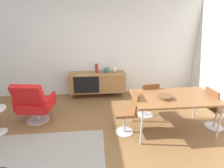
# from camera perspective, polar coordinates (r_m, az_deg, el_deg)

# --- Properties ---
(ground_plane) EXTENTS (8.32, 8.32, 0.00)m
(ground_plane) POSITION_cam_1_polar(r_m,az_deg,el_deg) (3.21, -7.10, -20.69)
(ground_plane) COLOR brown
(wall_back) EXTENTS (6.80, 0.12, 2.80)m
(wall_back) POSITION_cam_1_polar(r_m,az_deg,el_deg) (5.10, -7.13, 11.95)
(wall_back) COLOR silver
(wall_back) RESTS_ON ground_plane
(sideboard) EXTENTS (1.60, 0.45, 0.72)m
(sideboard) POSITION_cam_1_polar(r_m,az_deg,el_deg) (5.02, -4.93, 0.62)
(sideboard) COLOR olive
(sideboard) RESTS_ON ground_plane
(vase_cobalt) EXTENTS (0.09, 0.09, 0.25)m
(vase_cobalt) POSITION_cam_1_polar(r_m,az_deg,el_deg) (4.91, -5.09, 5.12)
(vase_cobalt) COLOR maroon
(vase_cobalt) RESTS_ON sideboard
(vase_sculptural_dark) EXTENTS (0.17, 0.17, 0.15)m
(vase_sculptural_dark) POSITION_cam_1_polar(r_m,az_deg,el_deg) (4.93, -1.82, 4.65)
(vase_sculptural_dark) COLOR #337266
(vase_sculptural_dark) RESTS_ON sideboard
(vase_ceramic_small) EXTENTS (0.13, 0.13, 0.16)m
(vase_ceramic_small) POSITION_cam_1_polar(r_m,az_deg,el_deg) (4.95, 0.89, 4.78)
(vase_ceramic_small) COLOR beige
(vase_ceramic_small) RESTS_ON sideboard
(dining_table) EXTENTS (1.60, 0.90, 0.74)m
(dining_table) POSITION_cam_1_polar(r_m,az_deg,el_deg) (3.53, 19.80, -4.45)
(dining_table) COLOR brown
(dining_table) RESTS_ON ground_plane
(wooden_bowl_on_table) EXTENTS (0.26, 0.26, 0.06)m
(wooden_bowl_on_table) POSITION_cam_1_polar(r_m,az_deg,el_deg) (3.35, 17.13, -4.14)
(wooden_bowl_on_table) COLOR brown
(wooden_bowl_on_table) RESTS_ON dining_table
(dining_chair_back_left) EXTENTS (0.43, 0.45, 0.86)m
(dining_chair_back_left) POSITION_cam_1_polar(r_m,az_deg,el_deg) (3.98, 11.59, -4.51)
(dining_chair_back_left) COLOR brown
(dining_chair_back_left) RESTS_ON ground_plane
(dining_chair_far_end) EXTENTS (0.44, 0.42, 0.86)m
(dining_chair_far_end) POSITION_cam_1_polar(r_m,az_deg,el_deg) (4.07, 30.93, -6.51)
(dining_chair_far_end) COLOR brown
(dining_chair_far_end) RESTS_ON ground_plane
(dining_chair_near_window) EXTENTS (0.43, 0.40, 0.86)m
(dining_chair_near_window) POSITION_cam_1_polar(r_m,az_deg,el_deg) (3.37, 5.33, -8.84)
(dining_chair_near_window) COLOR brown
(dining_chair_near_window) RESTS_ON ground_plane
(lounge_chair_red) EXTENTS (0.78, 0.73, 0.95)m
(lounge_chair_red) POSITION_cam_1_polar(r_m,az_deg,el_deg) (4.05, -24.33, -5.57)
(lounge_chair_red) COLOR red
(lounge_chair_red) RESTS_ON ground_plane
(area_rug) EXTENTS (2.20, 1.70, 0.01)m
(area_rug) POSITION_cam_1_polar(r_m,az_deg,el_deg) (3.15, -24.57, -23.47)
(area_rug) COLOR gray
(area_rug) RESTS_ON ground_plane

